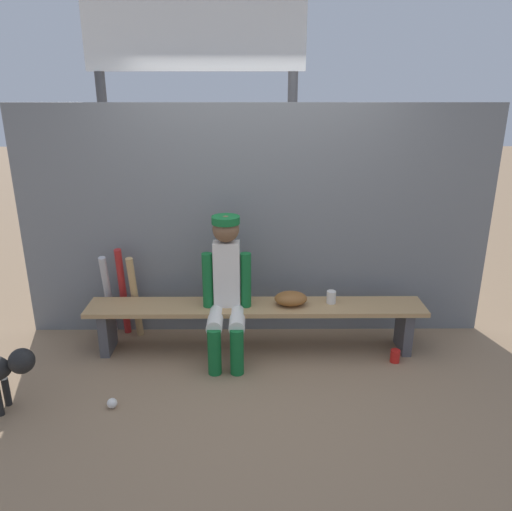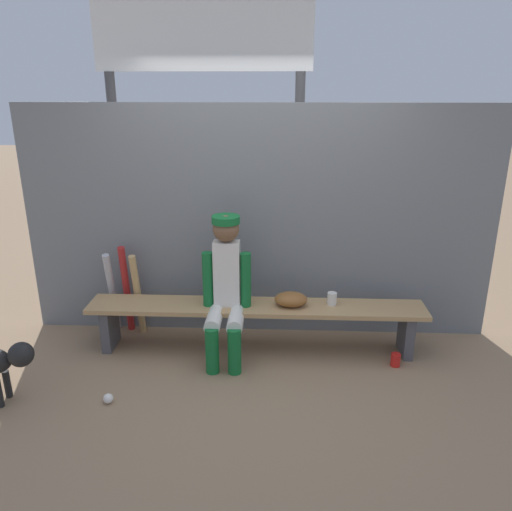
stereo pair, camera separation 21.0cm
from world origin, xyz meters
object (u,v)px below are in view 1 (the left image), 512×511
bat_aluminum_silver (108,295)px  cup_on_ground (395,356)px  baseball_glove (291,298)px  cup_on_bench (331,297)px  bat_wood_tan (135,298)px  baseball (112,403)px  scoreboard (201,53)px  dugout_bench (256,314)px  player_seated (226,286)px  bat_aluminum_red (123,292)px

bat_aluminum_silver → cup_on_ground: 2.59m
baseball_glove → cup_on_bench: baseball_glove is taller
bat_wood_tan → baseball: 1.13m
cup_on_ground → cup_on_bench: size_ratio=1.00×
cup_on_ground → scoreboard: scoreboard is taller
bat_wood_tan → baseball_glove: bearing=-9.4°
bat_aluminum_silver → dugout_bench: bearing=-11.9°
player_seated → bat_aluminum_red: size_ratio=1.42×
bat_wood_tan → cup_on_ground: bearing=-11.2°
baseball_glove → baseball: bearing=-148.3°
dugout_bench → cup_on_bench: cup_on_bench is taller
baseball → bat_aluminum_red: bearing=98.1°
dugout_bench → bat_aluminum_silver: bearing=168.1°
dugout_bench → bat_aluminum_red: 1.25m
baseball_glove → bat_wood_tan: bat_wood_tan is taller
player_seated → baseball_glove: bearing=10.7°
bat_aluminum_red → baseball: bearing=-81.9°
bat_wood_tan → baseball: bearing=-87.8°
bat_wood_tan → scoreboard: size_ratio=0.23×
baseball_glove → bat_aluminum_silver: 1.67m
baseball_glove → bat_wood_tan: 1.41m
player_seated → cup_on_ground: size_ratio=11.09×
baseball_glove → scoreboard: bearing=121.2°
baseball_glove → cup_on_bench: bearing=6.3°
player_seated → cup_on_bench: (0.90, 0.14, -0.17)m
bat_wood_tan → scoreboard: bearing=63.3°
player_seated → bat_aluminum_red: player_seated is taller
dugout_bench → player_seated: size_ratio=2.37×
baseball → cup_on_ground: (2.22, 0.62, 0.02)m
bat_aluminum_red → cup_on_ground: bearing=-11.9°
baseball → cup_on_ground: size_ratio=0.67×
player_seated → baseball_glove: (0.54, 0.10, -0.16)m
cup_on_bench → bat_aluminum_silver: bearing=173.0°
bat_aluminum_red → baseball: bat_aluminum_red is taller
player_seated → baseball_glove: 0.58m
bat_aluminum_silver → baseball: (0.30, -1.12, -0.37)m
bat_aluminum_silver → cup_on_bench: (2.00, -0.25, 0.08)m
bat_aluminum_silver → cup_on_bench: 2.02m
bat_aluminum_red → dugout_bench: bearing=-13.3°
bat_aluminum_silver → baseball: size_ratio=10.95×
scoreboard → bat_aluminum_red: bearing=-122.6°
dugout_bench → bat_wood_tan: bearing=168.0°
baseball → scoreboard: bearing=76.5°
baseball_glove → baseball: 1.65m
bat_aluminum_silver → baseball: bearing=-75.2°
baseball → cup_on_bench: 1.96m
cup_on_ground → scoreboard: size_ratio=0.03×
bat_aluminum_silver → baseball: bat_aluminum_silver is taller
baseball_glove → bat_aluminum_red: size_ratio=0.33×
scoreboard → bat_aluminum_silver: bearing=-127.4°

